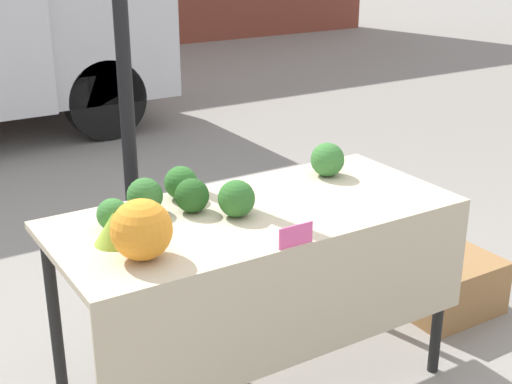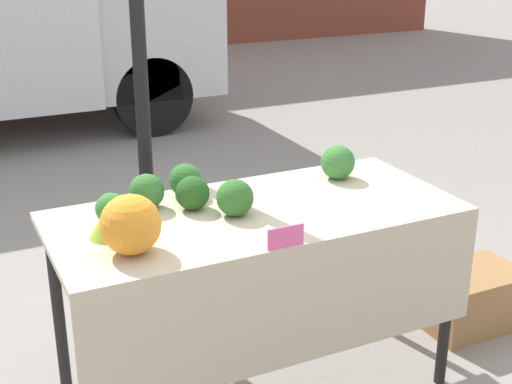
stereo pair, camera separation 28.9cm
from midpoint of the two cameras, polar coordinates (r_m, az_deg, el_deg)
The scene contains 12 objects.
tent_pole at distance 3.40m, azimuth -12.99°, elevation 10.11°, with size 0.07×0.07×2.76m.
market_table at distance 2.91m, azimuth -2.18°, elevation -4.18°, with size 1.68×0.76×0.87m.
orange_cauliflower at distance 2.52m, azimuth -12.41°, elevation -3.03°, with size 0.22×0.22×0.22m.
romanesco_head at distance 2.68m, azimuth -14.34°, elevation -2.87°, with size 0.15×0.15×0.12m.
broccoli_head_0 at distance 2.80m, azimuth -14.32°, elevation -1.80°, with size 0.12×0.12×0.12m.
broccoli_head_1 at distance 2.92m, azimuth -11.70°, elevation -0.35°, with size 0.15×0.15×0.15m.
broccoli_head_2 at distance 2.84m, azimuth -4.49°, elevation -0.58°, with size 0.15×0.15×0.15m.
broccoli_head_3 at distance 3.29m, azimuth 3.25°, elevation 2.57°, with size 0.16×0.16×0.16m.
broccoli_head_4 at distance 3.05m, azimuth -8.73°, elevation 0.69°, with size 0.14×0.14×0.14m.
broccoli_head_5 at distance 2.90m, azimuth -7.99°, elevation -0.33°, with size 0.14×0.14×0.14m.
price_sign at distance 2.58m, azimuth 0.01°, elevation -3.56°, with size 0.15×0.01×0.08m.
produce_crate at distance 3.94m, azimuth 13.37°, elevation -7.46°, with size 0.52×0.36×0.30m.
Camera 1 is at (-1.42, -2.30, 1.98)m, focal length 50.00 mm.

